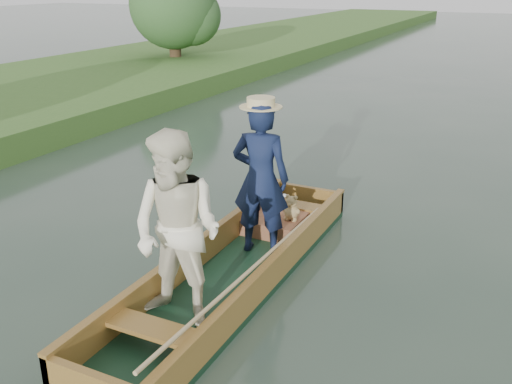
% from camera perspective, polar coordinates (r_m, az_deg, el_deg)
% --- Properties ---
extents(ground, '(120.00, 120.00, 0.00)m').
position_cam_1_polar(ground, '(6.96, -2.19, -8.92)').
color(ground, '#283D30').
rests_on(ground, ground).
extents(trees_far, '(22.92, 3.79, 4.47)m').
position_cam_1_polar(trees_far, '(18.51, 24.14, 15.94)').
color(trees_far, '#47331E').
rests_on(trees_far, ground).
extents(punt, '(1.12, 5.00, 2.11)m').
position_cam_1_polar(punt, '(6.41, -3.60, -3.57)').
color(punt, '#13321F').
rests_on(punt, ground).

